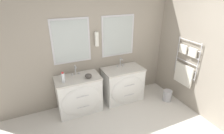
# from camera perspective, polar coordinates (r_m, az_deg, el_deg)

# --- Properties ---
(wall_back) EXTENTS (4.82, 0.17, 2.60)m
(wall_back) POSITION_cam_1_polar(r_m,az_deg,el_deg) (3.81, -4.07, 7.27)
(wall_back) COLOR #9E9384
(wall_back) RESTS_ON ground_plane
(wall_right) EXTENTS (0.13, 4.02, 2.60)m
(wall_right) POSITION_cam_1_polar(r_m,az_deg,el_deg) (3.86, 26.16, 4.84)
(wall_right) COLOR #9E9384
(wall_right) RESTS_ON ground_plane
(vanity_left) EXTENTS (0.90, 0.59, 0.78)m
(vanity_left) POSITION_cam_1_polar(r_m,az_deg,el_deg) (3.73, -10.63, -8.88)
(vanity_left) COLOR white
(vanity_left) RESTS_ON ground_plane
(vanity_right) EXTENTS (0.90, 0.59, 0.78)m
(vanity_right) POSITION_cam_1_polar(r_m,az_deg,el_deg) (4.04, 3.69, -5.71)
(vanity_right) COLOR white
(vanity_right) RESTS_ON ground_plane
(faucet_left) EXTENTS (0.17, 0.13, 0.21)m
(faucet_left) POSITION_cam_1_polar(r_m,az_deg,el_deg) (3.63, -11.85, -1.09)
(faucet_left) COLOR silver
(faucet_left) RESTS_ON vanity_left
(faucet_right) EXTENTS (0.17, 0.13, 0.21)m
(faucet_right) POSITION_cam_1_polar(r_m,az_deg,el_deg) (3.95, 2.80, 1.52)
(faucet_right) COLOR silver
(faucet_right) RESTS_ON vanity_right
(toiletry_bottle) EXTENTS (0.07, 0.07, 0.22)m
(toiletry_bottle) POSITION_cam_1_polar(r_m,az_deg,el_deg) (3.40, -15.67, -3.37)
(toiletry_bottle) COLOR silver
(toiletry_bottle) RESTS_ON vanity_left
(amenity_bowl) EXTENTS (0.14, 0.14, 0.08)m
(amenity_bowl) POSITION_cam_1_polar(r_m,az_deg,el_deg) (3.50, -7.74, -2.91)
(amenity_bowl) COLOR #4C4742
(amenity_bowl) RESTS_ON vanity_left
(waste_bin) EXTENTS (0.21, 0.21, 0.26)m
(waste_bin) POSITION_cam_1_polar(r_m,az_deg,el_deg) (4.33, 17.61, -8.78)
(waste_bin) COLOR #B7B7BC
(waste_bin) RESTS_ON ground_plane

